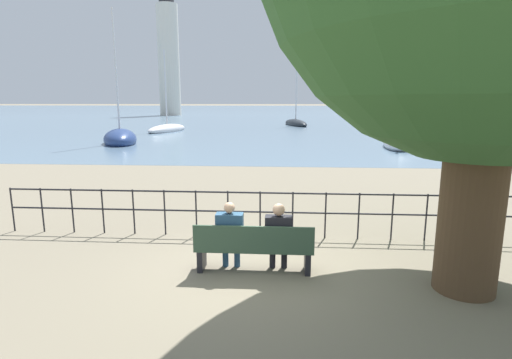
{
  "coord_description": "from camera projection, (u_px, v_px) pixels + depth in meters",
  "views": [
    {
      "loc": [
        0.5,
        -6.79,
        3.01
      ],
      "look_at": [
        0.0,
        0.5,
        1.59
      ],
      "focal_mm": 28.0,
      "sensor_mm": 36.0,
      "label": 1
    }
  ],
  "objects": [
    {
      "name": "promenade_railing",
      "position": [
        260.0,
        207.0,
        8.94
      ],
      "size": [
        11.7,
        0.04,
        1.05
      ],
      "color": "black",
      "rests_on": "ground_plane"
    },
    {
      "name": "sailboat_3",
      "position": [
        401.0,
        142.0,
        27.72
      ],
      "size": [
        4.59,
        8.46,
        8.18
      ],
      "rotation": [
        0.0,
        0.0,
        -0.28
      ],
      "color": "silver",
      "rests_on": "ground_plane"
    },
    {
      "name": "harbor_lighthouse",
      "position": [
        168.0,
        53.0,
        87.35
      ],
      "size": [
        4.65,
        4.65,
        28.79
      ],
      "color": "silver",
      "rests_on": "ground_plane"
    },
    {
      "name": "sailboat_2",
      "position": [
        120.0,
        139.0,
        29.12
      ],
      "size": [
        4.06,
        5.73,
        9.87
      ],
      "rotation": [
        0.0,
        0.0,
        0.37
      ],
      "color": "navy",
      "rests_on": "ground_plane"
    },
    {
      "name": "ground_plane",
      "position": [
        254.0,
        270.0,
        7.25
      ],
      "size": [
        1000.0,
        1000.0,
        0.0
      ],
      "primitive_type": "plane",
      "color": "#7A705B"
    },
    {
      "name": "park_bench",
      "position": [
        254.0,
        248.0,
        7.11
      ],
      "size": [
        2.12,
        0.45,
        0.9
      ],
      "color": "#334C38",
      "rests_on": "ground_plane"
    },
    {
      "name": "seated_person_left",
      "position": [
        230.0,
        233.0,
        7.16
      ],
      "size": [
        0.48,
        0.35,
        1.27
      ],
      "color": "navy",
      "rests_on": "ground_plane"
    },
    {
      "name": "sailboat_1",
      "position": [
        167.0,
        129.0,
        40.98
      ],
      "size": [
        3.27,
        7.11,
        8.44
      ],
      "rotation": [
        0.0,
        0.0,
        -0.23
      ],
      "color": "silver",
      "rests_on": "ground_plane"
    },
    {
      "name": "sailboat_0",
      "position": [
        296.0,
        123.0,
        51.52
      ],
      "size": [
        3.68,
        8.47,
        12.27
      ],
      "rotation": [
        0.0,
        0.0,
        0.24
      ],
      "color": "black",
      "rests_on": "ground_plane"
    },
    {
      "name": "harbor_water",
      "position": [
        282.0,
        109.0,
        165.66
      ],
      "size": [
        600.0,
        300.0,
        0.01
      ],
      "color": "slate",
      "rests_on": "ground_plane"
    },
    {
      "name": "seated_person_right",
      "position": [
        279.0,
        234.0,
        7.1
      ],
      "size": [
        0.48,
        0.35,
        1.26
      ],
      "color": "black",
      "rests_on": "ground_plane"
    }
  ]
}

